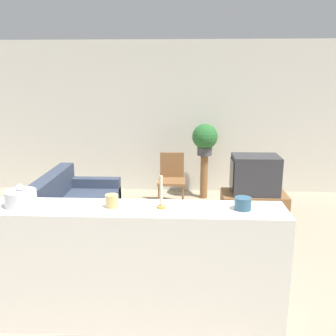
# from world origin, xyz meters

# --- Properties ---
(ground_plane) EXTENTS (14.00, 14.00, 0.00)m
(ground_plane) POSITION_xyz_m (0.00, 0.00, 0.00)
(ground_plane) COLOR tan
(wall_back) EXTENTS (9.00, 0.06, 2.70)m
(wall_back) POSITION_xyz_m (0.00, 3.43, 1.35)
(wall_back) COLOR silver
(wall_back) RESTS_ON ground_plane
(couch) EXTENTS (0.92, 1.74, 0.80)m
(couch) POSITION_xyz_m (-0.84, 1.28, 0.28)
(couch) COLOR #384256
(couch) RESTS_ON ground_plane
(tv_stand) EXTENTS (0.89, 0.52, 0.50)m
(tv_stand) POSITION_xyz_m (1.62, 1.71, 0.25)
(tv_stand) COLOR olive
(tv_stand) RESTS_ON ground_plane
(television) EXTENTS (0.65, 0.46, 0.53)m
(television) POSITION_xyz_m (1.62, 1.71, 0.77)
(television) COLOR #333338
(television) RESTS_ON tv_stand
(wooden_chair) EXTENTS (0.44, 0.44, 0.86)m
(wooden_chair) POSITION_xyz_m (0.43, 2.60, 0.48)
(wooden_chair) COLOR olive
(wooden_chair) RESTS_ON ground_plane
(plant_stand) EXTENTS (0.13, 0.13, 0.77)m
(plant_stand) POSITION_xyz_m (0.98, 2.98, 0.38)
(plant_stand) COLOR olive
(plant_stand) RESTS_ON ground_plane
(potted_plant) EXTENTS (0.43, 0.43, 0.54)m
(potted_plant) POSITION_xyz_m (0.98, 2.98, 1.06)
(potted_plant) COLOR #4C4C51
(potted_plant) RESTS_ON plant_stand
(foreground_counter) EXTENTS (2.96, 0.44, 1.05)m
(foreground_counter) POSITION_xyz_m (0.00, -0.47, 0.53)
(foreground_counter) COLOR white
(foreground_counter) RESTS_ON ground_plane
(decorative_bowl) EXTENTS (0.25, 0.25, 0.19)m
(decorative_bowl) POSITION_xyz_m (-0.69, -0.47, 1.12)
(decorative_bowl) COLOR silver
(decorative_bowl) RESTS_ON foreground_counter
(candle_jar) EXTENTS (0.10, 0.10, 0.11)m
(candle_jar) POSITION_xyz_m (0.06, -0.47, 1.11)
(candle_jar) COLOR tan
(candle_jar) RESTS_ON foreground_counter
(candlestick) EXTENTS (0.07, 0.07, 0.27)m
(candlestick) POSITION_xyz_m (0.47, -0.47, 1.15)
(candlestick) COLOR #B7933D
(candlestick) RESTS_ON foreground_counter
(coffee_tin) EXTENTS (0.13, 0.13, 0.10)m
(coffee_tin) POSITION_xyz_m (1.12, -0.47, 1.11)
(coffee_tin) COLOR #335B75
(coffee_tin) RESTS_ON foreground_counter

